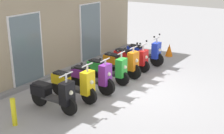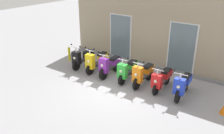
{
  "view_description": "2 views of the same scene",
  "coord_description": "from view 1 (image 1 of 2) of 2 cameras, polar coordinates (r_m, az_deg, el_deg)",
  "views": [
    {
      "loc": [
        -7.72,
        -4.59,
        3.72
      ],
      "look_at": [
        -0.66,
        0.28,
        0.85
      ],
      "focal_mm": 49.6,
      "sensor_mm": 36.0,
      "label": 1
    },
    {
      "loc": [
        4.78,
        -7.06,
        4.55
      ],
      "look_at": [
        -0.37,
        0.35,
        0.69
      ],
      "focal_mm": 38.58,
      "sensor_mm": 36.0,
      "label": 2
    }
  ],
  "objects": [
    {
      "name": "scooter_purple",
      "position": [
        9.35,
        -3.61,
        -1.84
      ],
      "size": [
        0.55,
        1.59,
        1.22
      ],
      "color": "black",
      "rests_on": "ground_plane"
    },
    {
      "name": "scooter_yellow",
      "position": [
        8.83,
        -6.97,
        -3.08
      ],
      "size": [
        0.52,
        1.6,
        1.27
      ],
      "color": "black",
      "rests_on": "ground_plane"
    },
    {
      "name": "scooter_orange",
      "position": [
        10.61,
        1.84,
        0.85
      ],
      "size": [
        0.53,
        1.57,
        1.23
      ],
      "color": "black",
      "rests_on": "ground_plane"
    },
    {
      "name": "storefront_facade",
      "position": [
        10.99,
        -9.89,
        8.33
      ],
      "size": [
        8.69,
        0.5,
        3.77
      ],
      "color": "gray",
      "rests_on": "ground_plane"
    },
    {
      "name": "ground_plane",
      "position": [
        9.72,
        3.59,
        -4.02
      ],
      "size": [
        40.0,
        40.0,
        0.0
      ],
      "primitive_type": "plane",
      "color": "#939399"
    },
    {
      "name": "scooter_blue",
      "position": [
        11.97,
        6.08,
        2.72
      ],
      "size": [
        0.55,
        1.6,
        1.23
      ],
      "color": "black",
      "rests_on": "ground_plane"
    },
    {
      "name": "scooter_black",
      "position": [
        8.27,
        -10.7,
        -4.89
      ],
      "size": [
        0.57,
        1.54,
        1.24
      ],
      "color": "black",
      "rests_on": "ground_plane"
    },
    {
      "name": "traffic_cone",
      "position": [
        13.27,
        10.5,
        3.09
      ],
      "size": [
        0.32,
        0.32,
        0.52
      ],
      "primitive_type": "cone",
      "color": "orange",
      "rests_on": "ground_plane"
    },
    {
      "name": "scooter_green",
      "position": [
        10.06,
        -0.72,
        -0.38
      ],
      "size": [
        0.52,
        1.58,
        1.22
      ],
      "color": "black",
      "rests_on": "ground_plane"
    },
    {
      "name": "curb_bollard",
      "position": [
        7.83,
        -17.66,
        -7.91
      ],
      "size": [
        0.12,
        0.12,
        0.7
      ],
      "primitive_type": "cylinder",
      "color": "yellow",
      "rests_on": "ground_plane"
    },
    {
      "name": "scooter_red",
      "position": [
        11.3,
        3.61,
        1.71
      ],
      "size": [
        0.52,
        1.5,
        1.14
      ],
      "color": "black",
      "rests_on": "ground_plane"
    }
  ]
}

